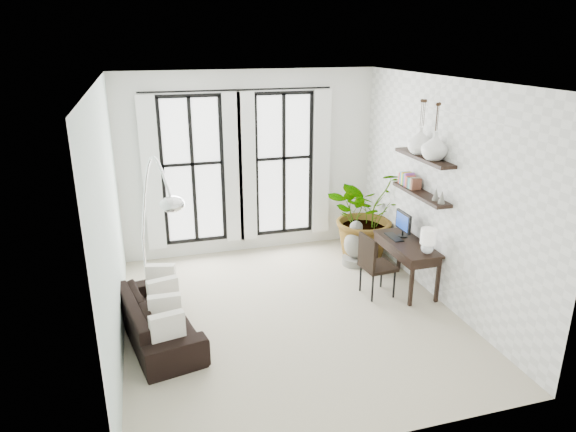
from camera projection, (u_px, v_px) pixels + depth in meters
name	position (u px, v px, depth m)	size (l,w,h in m)	color
floor	(290.00, 315.00, 7.22)	(5.00, 5.00, 0.00)	#B5AC90
ceiling	(291.00, 81.00, 6.16)	(5.00, 5.00, 0.00)	white
wall_left	(109.00, 223.00, 6.10)	(5.00, 5.00, 0.00)	silver
wall_right	(442.00, 193.00, 7.28)	(5.00, 5.00, 0.00)	white
wall_back	(250.00, 164.00, 8.96)	(4.50, 4.50, 0.00)	white
windows	(240.00, 168.00, 8.86)	(3.26, 0.13, 2.65)	white
wall_shelves	(421.00, 179.00, 7.54)	(0.25, 1.30, 0.60)	black
sofa	(158.00, 317.00, 6.61)	(1.92, 0.75, 0.56)	black
throw_pillows	(164.00, 301.00, 6.56)	(0.40, 1.52, 0.40)	white
plant	(366.00, 213.00, 8.90)	(1.46, 1.26, 1.62)	#2D7228
desk	(408.00, 246.00, 7.76)	(0.53, 1.26, 1.14)	black
desk_chair	(373.00, 262.00, 7.59)	(0.50, 0.50, 0.97)	black
arc_lamp	(154.00, 195.00, 6.61)	(0.73, 1.26, 2.30)	silver
buddha	(355.00, 246.00, 8.72)	(0.44, 0.44, 0.79)	gray
vase_a	(435.00, 146.00, 7.10)	(0.37, 0.37, 0.38)	white
vase_b	(420.00, 141.00, 7.47)	(0.37, 0.37, 0.38)	white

